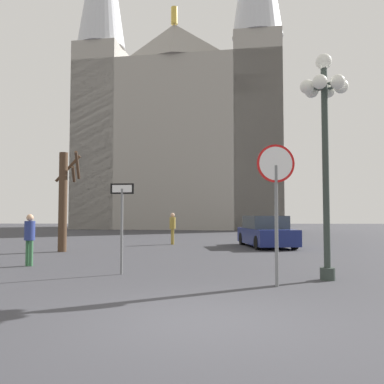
% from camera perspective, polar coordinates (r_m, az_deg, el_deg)
% --- Properties ---
extents(ground_plane, '(120.00, 120.00, 0.00)m').
position_cam_1_polar(ground_plane, '(6.42, 1.24, -17.69)').
color(ground_plane, '#38383D').
extents(cathedral, '(23.38, 14.93, 38.75)m').
position_cam_1_polar(cathedral, '(46.50, -1.52, 10.04)').
color(cathedral, gray).
rests_on(cathedral, ground).
extents(stop_sign, '(0.86, 0.13, 3.18)m').
position_cam_1_polar(stop_sign, '(9.31, 11.72, 0.99)').
color(stop_sign, slate).
rests_on(stop_sign, ground).
extents(one_way_arrow_sign, '(0.64, 0.08, 2.44)m').
position_cam_1_polar(one_way_arrow_sign, '(11.08, -9.83, -3.32)').
color(one_way_arrow_sign, slate).
rests_on(one_way_arrow_sign, ground).
extents(street_lamp, '(1.20, 1.09, 5.64)m').
position_cam_1_polar(street_lamp, '(10.79, 18.16, 9.53)').
color(street_lamp, '#2D3833').
rests_on(street_lamp, ground).
extents(bare_tree, '(1.31, 1.25, 4.27)m').
position_cam_1_polar(bare_tree, '(18.28, -17.56, -0.85)').
color(bare_tree, '#473323').
rests_on(bare_tree, ground).
extents(parked_car_near_navy, '(2.49, 4.57, 1.52)m').
position_cam_1_polar(parked_car_near_navy, '(20.30, 10.36, -5.59)').
color(parked_car_near_navy, navy).
rests_on(parked_car_near_navy, ground).
extents(pedestrian_walking, '(0.32, 0.32, 1.61)m').
position_cam_1_polar(pedestrian_walking, '(13.64, -21.86, -5.59)').
color(pedestrian_walking, '#33663F').
rests_on(pedestrian_walking, ground).
extents(pedestrian_standing, '(0.32, 0.32, 1.66)m').
position_cam_1_polar(pedestrian_standing, '(21.50, -2.75, -4.70)').
color(pedestrian_standing, olive).
rests_on(pedestrian_standing, ground).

